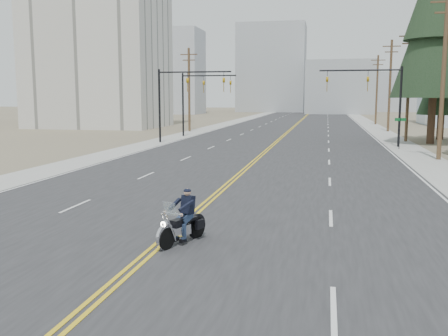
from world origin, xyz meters
The scene contains 22 objects.
ground_plane centered at (0.00, 0.00, 0.00)m, with size 400.00×400.00×0.00m, color #776D56.
road centered at (0.00, 70.00, 0.01)m, with size 20.00×200.00×0.01m, color #303033.
sidewalk_left centered at (-11.50, 70.00, 0.01)m, with size 3.00×200.00×0.01m, color #A5A5A0.
sidewalk_right centered at (11.50, 70.00, 0.01)m, with size 3.00×200.00×0.01m, color #A5A5A0.
traffic_mast_left centered at (-8.98, 32.00, 4.94)m, with size 7.10×0.26×7.00m.
traffic_mast_right centered at (8.98, 32.00, 4.94)m, with size 7.10×0.26×7.00m.
traffic_mast_far centered at (-9.31, 40.00, 4.87)m, with size 6.10×0.26×7.00m.
street_sign centered at (10.80, 30.00, 1.80)m, with size 0.90×0.06×2.62m.
utility_pole_b centered at (12.50, 23.00, 5.98)m, with size 2.20×0.30×11.50m.
utility_pole_c centered at (12.50, 38.00, 5.73)m, with size 2.20×0.30×11.00m.
utility_pole_d centered at (12.50, 53.00, 5.98)m, with size 2.20×0.30×11.50m.
utility_pole_e centered at (12.50, 70.00, 5.73)m, with size 2.20×0.30×11.00m.
utility_pole_left centered at (-12.50, 48.00, 5.48)m, with size 2.20×0.30×10.50m.
apartment_block centered at (-28.00, 55.00, 15.00)m, with size 18.00×14.00×30.00m, color silver.
haze_bldg_a centered at (-35.00, 115.00, 11.00)m, with size 14.00×12.00×22.00m, color #B7BCC6.
haze_bldg_b centered at (8.00, 125.00, 7.00)m, with size 18.00×14.00×14.00m, color #ADB2B7.
haze_bldg_d centered at (-12.00, 140.00, 13.00)m, with size 20.00×15.00×26.00m, color #ADB2B7.
haze_bldg_e centered at (25.00, 150.00, 6.00)m, with size 14.00×14.00×12.00m, color #B7BCC6.
haze_bldg_f centered at (-50.00, 130.00, 8.00)m, with size 12.00×12.00×16.00m, color #ADB2B7.
motorcyclist centered at (0.62, -0.06, 0.82)m, with size 0.90×2.09×1.63m, color black, non-canonical shape.
conifer_tall centered at (14.38, 35.88, 12.34)m, with size 7.74×7.74×21.49m.
conifer_far centered at (16.31, 41.14, 7.41)m, with size 4.82×4.82×12.92m.
Camera 1 is at (4.75, -13.94, 4.33)m, focal length 40.00 mm.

